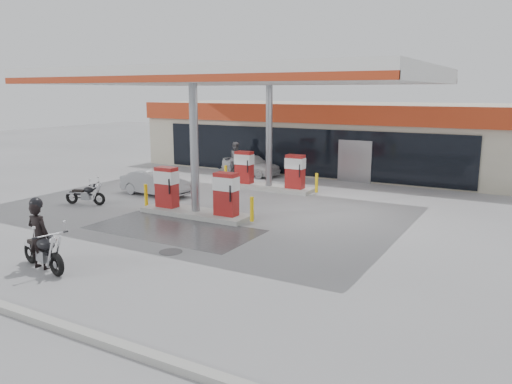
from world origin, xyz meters
TOP-DOWN VIEW (x-y plane):
  - ground at (0.00, 0.00)m, footprint 90.00×90.00m
  - wet_patch at (0.50, 0.00)m, footprint 6.00×3.00m
  - drain_cover at (2.00, -2.00)m, footprint 0.70×0.70m
  - store_building at (0.01, 15.94)m, footprint 22.00×8.22m
  - canopy at (0.00, 5.00)m, footprint 16.00×10.02m
  - pump_island_near at (0.00, 2.00)m, footprint 5.14×1.30m
  - pump_island_far at (0.00, 8.00)m, footprint 5.14×1.30m
  - main_motorcycle at (0.02, -4.86)m, footprint 2.11×0.92m
  - biker_main at (-0.17, -4.82)m, footprint 0.71×0.51m
  - parked_motorcycle at (-5.13, 1.22)m, footprint 1.77×0.81m
  - sedan_white at (-2.88, 11.20)m, footprint 3.82×2.13m
  - attendant at (-3.59, 10.80)m, footprint 0.80×0.99m
  - hatchback_silver at (-3.90, 4.20)m, footprint 3.53×1.42m
  - parked_car_left at (-4.50, 12.87)m, footprint 3.95×2.05m
  - parked_car_right at (4.50, 13.38)m, footprint 4.21×3.17m

SIDE VIEW (x-z plane):
  - ground at x=0.00m, z-range 0.00..0.00m
  - wet_patch at x=0.50m, z-range 0.00..0.00m
  - drain_cover at x=2.00m, z-range 0.00..0.01m
  - parked_motorcycle at x=-5.13m, z-range -0.05..0.88m
  - main_motorcycle at x=0.02m, z-range -0.06..1.03m
  - parked_car_right at x=4.50m, z-range 0.00..1.06m
  - parked_car_left at x=-4.50m, z-range 0.00..1.10m
  - hatchback_silver at x=-3.90m, z-range 0.00..1.14m
  - sedan_white at x=-2.88m, z-range 0.00..1.23m
  - pump_island_near at x=0.00m, z-range -0.18..1.60m
  - pump_island_far at x=0.00m, z-range -0.18..1.60m
  - biker_main at x=-0.17m, z-range 0.00..1.85m
  - attendant at x=-3.59m, z-range 0.00..1.89m
  - store_building at x=0.01m, z-range 0.01..4.01m
  - canopy at x=0.00m, z-range 2.51..8.02m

